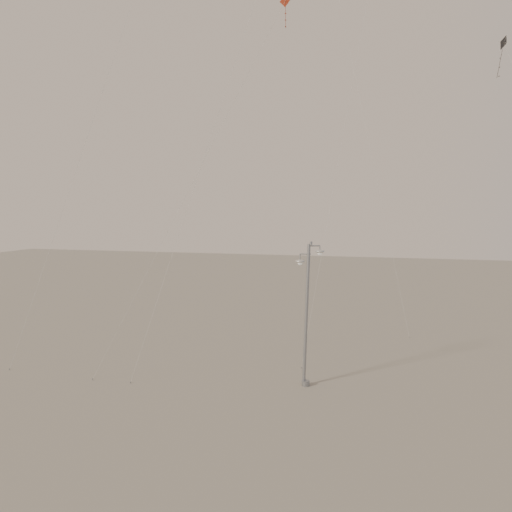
# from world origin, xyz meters

# --- Properties ---
(ground) EXTENTS (160.00, 160.00, 0.00)m
(ground) POSITION_xyz_m (0.00, 0.00, 0.00)
(ground) COLOR gray
(ground) RESTS_ON ground
(street_lamp) EXTENTS (1.57, 0.73, 8.09)m
(street_lamp) POSITION_xyz_m (0.30, 3.85, 4.31)
(street_lamp) COLOR gray
(street_lamp) RESTS_ON ground
(kite_1) EXTENTS (6.97, 9.70, 29.11)m
(kite_1) POSITION_xyz_m (-4.26, 8.99, 22.34)
(kite_1) COLOR #322D29
(kite_1) RESTS_ON ground
(kite_3) EXTENTS (10.58, 5.33, 22.26)m
(kite_3) POSITION_xyz_m (-4.14, 5.33, 16.35)
(kite_3) COLOR maroon
(kite_3) RESTS_ON ground
(kite_5) EXTENTS (7.48, 3.48, 32.34)m
(kite_5) POSITION_xyz_m (0.59, 18.47, 24.81)
(kite_5) COLOR #A63D1B
(kite_5) RESTS_ON ground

